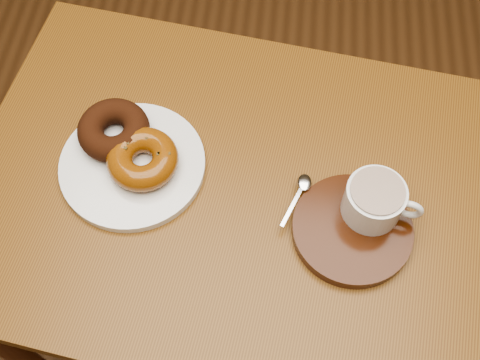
# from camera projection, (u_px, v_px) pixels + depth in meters

# --- Properties ---
(ground) EXTENTS (6.00, 6.00, 0.00)m
(ground) POSITION_uv_depth(u_px,v_px,m) (343.00, 349.00, 1.44)
(ground) COLOR #503119
(ground) RESTS_ON ground
(cafe_table) EXTENTS (0.82, 0.66, 0.70)m
(cafe_table) POSITION_uv_depth(u_px,v_px,m) (228.00, 219.00, 0.96)
(cafe_table) COLOR brown
(cafe_table) RESTS_ON ground
(donut_plate) EXTENTS (0.22, 0.22, 0.01)m
(donut_plate) POSITION_uv_depth(u_px,v_px,m) (133.00, 165.00, 0.87)
(donut_plate) COLOR white
(donut_plate) RESTS_ON cafe_table
(donut_cinnamon) EXTENTS (0.12, 0.12, 0.04)m
(donut_cinnamon) POSITION_uv_depth(u_px,v_px,m) (114.00, 130.00, 0.87)
(donut_cinnamon) COLOR black
(donut_cinnamon) RESTS_ON donut_plate
(donut_caramel) EXTENTS (0.11, 0.11, 0.04)m
(donut_caramel) POSITION_uv_depth(u_px,v_px,m) (143.00, 159.00, 0.84)
(donut_caramel) COLOR brown
(donut_caramel) RESTS_ON donut_plate
(saucer) EXTENTS (0.20, 0.20, 0.02)m
(saucer) POSITION_uv_depth(u_px,v_px,m) (352.00, 230.00, 0.82)
(saucer) COLOR #331407
(saucer) RESTS_ON cafe_table
(coffee_cup) EXTENTS (0.11, 0.08, 0.06)m
(coffee_cup) POSITION_uv_depth(u_px,v_px,m) (375.00, 200.00, 0.80)
(coffee_cup) COLOR white
(coffee_cup) RESTS_ON saucer
(teaspoon) EXTENTS (0.04, 0.09, 0.01)m
(teaspoon) POSITION_uv_depth(u_px,v_px,m) (302.00, 187.00, 0.83)
(teaspoon) COLOR silver
(teaspoon) RESTS_ON saucer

